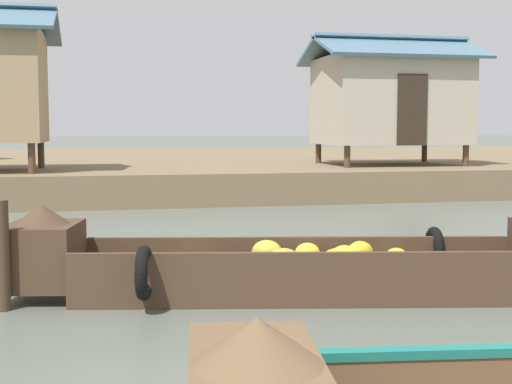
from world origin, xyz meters
TOP-DOWN VIEW (x-y plane):
  - ground_plane at (0.00, 10.00)m, footprint 300.00×300.00m
  - riverbank_strip at (0.00, 23.32)m, footprint 160.00×20.00m
  - banana_boat at (-0.94, 5.16)m, footprint 6.03×1.98m
  - stilt_house_right at (4.73, 16.30)m, footprint 4.38×3.33m
  - mooring_post at (-3.87, 5.20)m, footprint 0.14×0.14m

SIDE VIEW (x-z plane):
  - ground_plane at x=0.00m, z-range 0.00..0.00m
  - banana_boat at x=-0.94m, z-range -0.14..0.82m
  - riverbank_strip at x=0.00m, z-range 0.00..0.73m
  - mooring_post at x=-3.87m, z-range 0.00..1.05m
  - stilt_house_right at x=4.73m, z-range 0.79..4.29m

